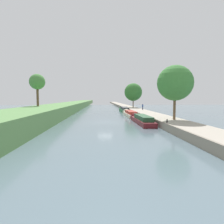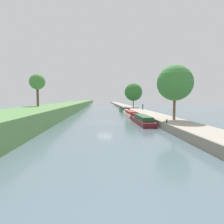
{
  "view_description": "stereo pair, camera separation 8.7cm",
  "coord_description": "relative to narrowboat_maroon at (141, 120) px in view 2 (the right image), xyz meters",
  "views": [
    {
      "loc": [
        -0.74,
        -31.87,
        4.11
      ],
      "look_at": [
        1.8,
        9.58,
        1.0
      ],
      "focal_mm": 29.87,
      "sensor_mm": 36.0,
      "label": 1
    },
    {
      "loc": [
        -0.65,
        -31.87,
        4.11
      ],
      "look_at": [
        1.8,
        9.58,
        1.0
      ],
      "focal_mm": 29.87,
      "sensor_mm": 36.0,
      "label": 2
    }
  ],
  "objects": [
    {
      "name": "stone_quay",
      "position": [
        1.49,
        1.62,
        -0.07
      ],
      "size": [
        0.25,
        260.0,
        0.97
      ],
      "color": "gray",
      "rests_on": "ground_plane"
    },
    {
      "name": "ground_plane",
      "position": [
        -5.98,
        1.62,
        -0.56
      ],
      "size": [
        160.0,
        160.0,
        0.0
      ],
      "primitive_type": "plane",
      "color": "slate"
    },
    {
      "name": "narrowboat_maroon",
      "position": [
        0.0,
        0.0,
        0.0
      ],
      "size": [
        1.94,
        11.32,
        1.94
      ],
      "color": "maroon",
      "rests_on": "ground_plane"
    },
    {
      "name": "right_towpath",
      "position": [
        3.73,
        1.62,
        -0.1
      ],
      "size": [
        4.23,
        260.0,
        0.92
      ],
      "color": "#A89E8E",
      "rests_on": "ground_plane"
    },
    {
      "name": "tree_rightbank_near",
      "position": [
        4.18,
        -3.36,
        5.75
      ],
      "size": [
        5.19,
        5.19,
        8.0
      ],
      "color": "brown",
      "rests_on": "right_towpath"
    },
    {
      "name": "tree_rightbank_midnear",
      "position": [
        4.47,
        33.38,
        5.6
      ],
      "size": [
        6.04,
        6.04,
        8.27
      ],
      "color": "brown",
      "rests_on": "right_towpath"
    },
    {
      "name": "tree_leftbank_downstream",
      "position": [
        -20.23,
        10.75,
        6.95
      ],
      "size": [
        3.3,
        3.3,
        6.85
      ],
      "color": "brown",
      "rests_on": "left_grassy_bank"
    },
    {
      "name": "narrowboat_green",
      "position": [
        0.2,
        24.48,
        0.06
      ],
      "size": [
        1.88,
        12.86,
        2.03
      ],
      "color": "#1E6033",
      "rests_on": "ground_plane"
    },
    {
      "name": "mooring_bollard_far",
      "position": [
        1.91,
        30.34,
        0.59
      ],
      "size": [
        0.16,
        0.16,
        0.45
      ],
      "color": "black",
      "rests_on": "right_towpath"
    },
    {
      "name": "person_walking",
      "position": [
        4.92,
        20.7,
        1.23
      ],
      "size": [
        0.34,
        0.34,
        1.66
      ],
      "color": "#282D42",
      "rests_on": "right_towpath"
    },
    {
      "name": "narrowboat_cream",
      "position": [
        -0.03,
        12.39,
        -0.04
      ],
      "size": [
        2.03,
        11.65,
        1.93
      ],
      "color": "beige",
      "rests_on": "ground_plane"
    },
    {
      "name": "mooring_bollard_near",
      "position": [
        1.91,
        -6.62,
        0.59
      ],
      "size": [
        0.16,
        0.16,
        0.45
      ],
      "color": "black",
      "rests_on": "right_towpath"
    },
    {
      "name": "left_grassy_bank",
      "position": [
        -17.8,
        1.62,
        0.64
      ],
      "size": [
        8.43,
        260.0,
        2.4
      ],
      "color": "#5B894C",
      "rests_on": "ground_plane"
    }
  ]
}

